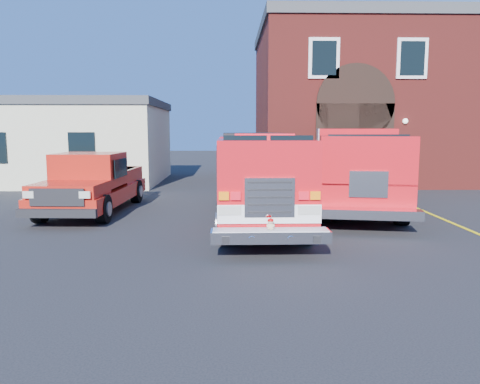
{
  "coord_description": "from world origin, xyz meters",
  "views": [
    {
      "loc": [
        -0.25,
        -12.56,
        2.83
      ],
      "look_at": [
        0.0,
        -1.2,
        1.3
      ],
      "focal_mm": 35.0,
      "sensor_mm": 36.0,
      "label": 1
    }
  ],
  "objects_px": {
    "fire_station": "(394,104)",
    "fire_engine": "(257,176)",
    "pickup_truck": "(93,184)",
    "secondary_truck": "(355,165)",
    "side_building": "(68,141)"
  },
  "relations": [
    {
      "from": "pickup_truck",
      "to": "secondary_truck",
      "type": "relative_size",
      "value": 0.7
    },
    {
      "from": "pickup_truck",
      "to": "secondary_truck",
      "type": "bearing_deg",
      "value": 4.05
    },
    {
      "from": "fire_engine",
      "to": "secondary_truck",
      "type": "height_order",
      "value": "secondary_truck"
    },
    {
      "from": "side_building",
      "to": "pickup_truck",
      "type": "xyz_separation_m",
      "value": [
        4.05,
        -9.5,
        -1.24
      ]
    },
    {
      "from": "side_building",
      "to": "pickup_truck",
      "type": "relative_size",
      "value": 1.61
    },
    {
      "from": "fire_engine",
      "to": "side_building",
      "type": "bearing_deg",
      "value": 130.45
    },
    {
      "from": "fire_station",
      "to": "side_building",
      "type": "xyz_separation_m",
      "value": [
        -17.99,
        -0.99,
        -2.05
      ]
    },
    {
      "from": "side_building",
      "to": "secondary_truck",
      "type": "bearing_deg",
      "value": -33.75
    },
    {
      "from": "pickup_truck",
      "to": "secondary_truck",
      "type": "distance_m",
      "value": 9.24
    },
    {
      "from": "fire_station",
      "to": "pickup_truck",
      "type": "relative_size",
      "value": 2.4
    },
    {
      "from": "pickup_truck",
      "to": "secondary_truck",
      "type": "height_order",
      "value": "secondary_truck"
    },
    {
      "from": "secondary_truck",
      "to": "side_building",
      "type": "bearing_deg",
      "value": 146.25
    },
    {
      "from": "fire_station",
      "to": "side_building",
      "type": "bearing_deg",
      "value": -176.86
    },
    {
      "from": "fire_station",
      "to": "secondary_truck",
      "type": "bearing_deg",
      "value": -115.75
    },
    {
      "from": "fire_station",
      "to": "fire_engine",
      "type": "bearing_deg",
      "value": -124.48
    }
  ]
}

